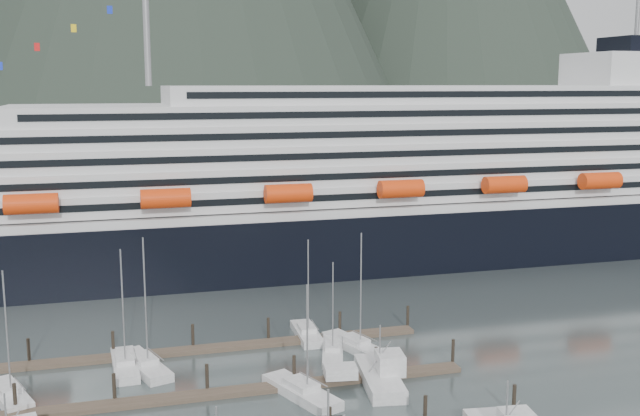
# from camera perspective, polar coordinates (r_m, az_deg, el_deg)

# --- Properties ---
(ground) EXTENTS (1600.00, 1600.00, 0.00)m
(ground) POSITION_cam_1_polar(r_m,az_deg,el_deg) (75.95, -1.98, -14.40)
(ground) COLOR #465253
(ground) RESTS_ON ground
(cruise_ship) EXTENTS (210.00, 30.40, 50.30)m
(cruise_ship) POSITION_cam_1_polar(r_m,az_deg,el_deg) (132.24, 4.97, 1.34)
(cruise_ship) COLOR black
(cruise_ship) RESTS_ON ground
(dock_mid) EXTENTS (48.18, 2.28, 3.20)m
(dock_mid) POSITION_cam_1_polar(r_m,az_deg,el_deg) (77.68, -6.17, -13.64)
(dock_mid) COLOR #4E4032
(dock_mid) RESTS_ON ground
(dock_far) EXTENTS (48.18, 2.28, 3.20)m
(dock_far) POSITION_cam_1_polar(r_m,az_deg,el_deg) (89.64, -7.58, -10.44)
(dock_far) COLOR #4E4032
(dock_far) RESTS_ON ground
(sailboat_a) EXTENTS (5.53, 9.11, 13.69)m
(sailboat_a) POSITION_cam_1_polar(r_m,az_deg,el_deg) (81.73, -22.60, -13.05)
(sailboat_a) COLOR silver
(sailboat_a) RESTS_ON ground
(sailboat_b) EXTENTS (5.69, 10.51, 15.30)m
(sailboat_b) POSITION_cam_1_polar(r_m,az_deg,el_deg) (85.21, -13.22, -11.61)
(sailboat_b) COLOR silver
(sailboat_b) RESTS_ON ground
(sailboat_c) EXTENTS (6.27, 10.54, 12.22)m
(sailboat_c) POSITION_cam_1_polar(r_m,az_deg,el_deg) (76.42, -1.42, -13.90)
(sailboat_c) COLOR silver
(sailboat_c) RESTS_ON ground
(sailboat_d) EXTENTS (4.99, 9.90, 11.47)m
(sailboat_d) POSITION_cam_1_polar(r_m,az_deg,el_deg) (87.33, 0.98, -10.85)
(sailboat_d) COLOR silver
(sailboat_d) RESTS_ON ground
(sailboat_e) EXTENTS (2.98, 9.77, 14.02)m
(sailboat_e) POSITION_cam_1_polar(r_m,az_deg,el_deg) (85.78, -14.64, -11.54)
(sailboat_e) COLOR silver
(sailboat_e) RESTS_ON ground
(sailboat_f) EXTENTS (2.90, 8.80, 12.83)m
(sailboat_f) POSITION_cam_1_polar(r_m,az_deg,el_deg) (92.81, -1.01, -9.58)
(sailboat_f) COLOR silver
(sailboat_f) RESTS_ON ground
(sailboat_g) EXTENTS (5.65, 10.44, 14.50)m
(sailboat_g) POSITION_cam_1_polar(r_m,az_deg,el_deg) (88.93, 2.69, -10.46)
(sailboat_g) COLOR silver
(sailboat_g) RESTS_ON ground
(trawler_e) EXTENTS (8.52, 11.16, 6.98)m
(trawler_e) POSITION_cam_1_polar(r_m,az_deg,el_deg) (79.40, 4.46, -12.63)
(trawler_e) COLOR silver
(trawler_e) RESTS_ON ground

